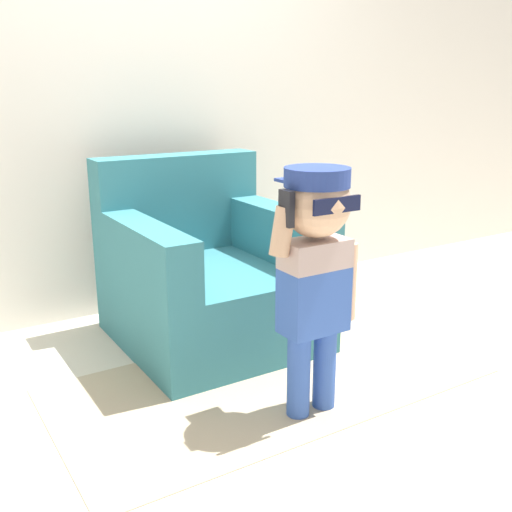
% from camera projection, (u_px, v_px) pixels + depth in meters
% --- Properties ---
extents(ground_plane, '(10.00, 10.00, 0.00)m').
position_uv_depth(ground_plane, '(208.00, 353.00, 2.96)').
color(ground_plane, beige).
extents(wall_back, '(10.00, 0.05, 2.60)m').
position_uv_depth(wall_back, '(133.00, 80.00, 3.28)').
color(wall_back, silver).
rests_on(wall_back, ground_plane).
extents(armchair, '(0.90, 0.96, 0.92)m').
position_uv_depth(armchair, '(207.00, 277.00, 3.08)').
color(armchair, teal).
rests_on(armchair, ground_plane).
extents(person_child, '(0.40, 0.30, 0.99)m').
position_uv_depth(person_child, '(315.00, 255.00, 2.26)').
color(person_child, '#3356AD').
rests_on(person_child, ground_plane).
extents(side_table, '(0.29, 0.29, 0.43)m').
position_uv_depth(side_table, '(312.00, 269.00, 3.42)').
color(side_table, white).
rests_on(side_table, ground_plane).
extents(rug, '(1.90, 0.97, 0.01)m').
position_uv_depth(rug, '(270.00, 380.00, 2.68)').
color(rug, tan).
rests_on(rug, ground_plane).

